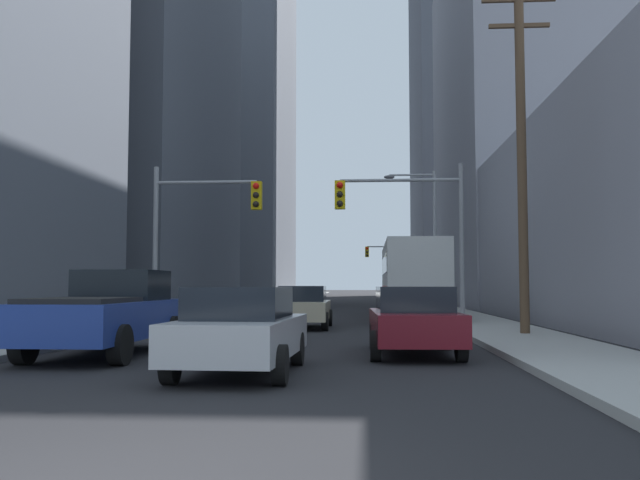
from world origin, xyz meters
The scene contains 16 objects.
sidewalk_left centered at (-6.54, 50.00, 0.07)m, with size 2.92×160.00×0.15m, color #9E9E99.
sidewalk_right centered at (6.54, 50.00, 0.07)m, with size 2.92×160.00×0.15m, color #9E9E99.
city_bus centered at (4.30, 26.61, 1.93)m, with size 2.67×11.52×3.40m.
pickup_truck_blue centered at (-3.51, 9.83, 0.93)m, with size 2.20×5.40×1.90m.
sedan_silver centered at (0.00, 6.87, 0.77)m, with size 1.97×4.27×1.52m.
sedan_maroon centered at (3.25, 10.31, 0.77)m, with size 1.95×4.26×1.52m.
sedan_beige centered at (-0.06, 19.48, 0.77)m, with size 1.95×4.22×1.52m.
traffic_signal_near_left centered at (-3.92, 19.96, 4.06)m, with size 4.10×0.44×6.00m.
traffic_signal_near_right centered at (3.64, 19.96, 4.09)m, with size 4.70×0.44×6.00m.
traffic_signal_far_right centered at (4.13, 63.68, 4.04)m, with size 3.64×0.44×6.00m.
utility_pole_right centered at (6.83, 15.36, 5.65)m, with size 2.20×0.28×10.74m.
street_lamp_right centered at (5.33, 30.55, 4.57)m, with size 2.70×0.32×7.50m.
building_left_mid_office centered at (-19.72, 44.47, 15.55)m, with size 20.83×24.09×31.09m, color #4C515B.
building_left_far_tower centered at (-16.87, 86.15, 37.45)m, with size 16.60×26.11×74.91m, color #4C515B.
building_right_mid_block centered at (18.02, 47.28, 14.21)m, with size 18.71×24.23×28.41m, color #93939E.
building_right_far_highrise centered at (17.86, 89.55, 33.58)m, with size 17.44×23.56×67.16m, color #4C515B.
Camera 1 is at (2.20, -5.01, 1.56)m, focal length 38.27 mm.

